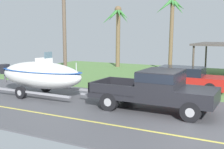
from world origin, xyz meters
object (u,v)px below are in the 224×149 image
palm_tree_mid (172,16)px  boat_on_trailer (40,75)px  pickup_truck_towing (160,88)px  palm_tree_near_right (118,23)px  parked_sedan_near (184,79)px  utility_pole (64,16)px

palm_tree_mid → boat_on_trailer: bearing=-104.3°
pickup_truck_towing → palm_tree_near_right: size_ratio=0.93×
boat_on_trailer → parked_sedan_near: (6.43, 5.48, -0.49)m
boat_on_trailer → parked_sedan_near: size_ratio=1.37×
palm_tree_mid → utility_pole: bearing=-115.7°
boat_on_trailer → palm_tree_near_right: size_ratio=1.05×
boat_on_trailer → palm_tree_near_right: (-2.44, 14.10, 3.19)m
palm_tree_near_right → utility_pole: 10.44m
parked_sedan_near → palm_tree_near_right: palm_tree_near_right is taller
pickup_truck_towing → palm_tree_mid: (-3.41, 13.08, 3.88)m
parked_sedan_near → utility_pole: bearing=-167.1°
parked_sedan_near → palm_tree_mid: bearing=112.2°
boat_on_trailer → palm_tree_mid: 14.01m
pickup_truck_towing → parked_sedan_near: pickup_truck_towing is taller
boat_on_trailer → palm_tree_near_right: bearing=99.8°
pickup_truck_towing → utility_pole: 9.43m
parked_sedan_near → palm_tree_mid: 9.23m
palm_tree_mid → utility_pole: utility_pole is taller
pickup_truck_towing → parked_sedan_near: bearing=93.2°
pickup_truck_towing → utility_pole: bearing=154.6°
boat_on_trailer → palm_tree_mid: bearing=75.7°
boat_on_trailer → palm_tree_near_right: palm_tree_near_right is taller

